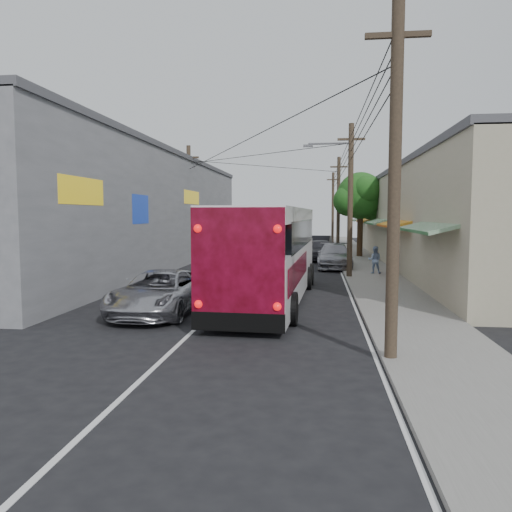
{
  "coord_description": "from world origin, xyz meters",
  "views": [
    {
      "loc": [
        3.52,
        -13.38,
        3.35
      ],
      "look_at": [
        0.94,
        7.55,
        1.59
      ],
      "focal_mm": 35.0,
      "sensor_mm": 36.0,
      "label": 1
    }
  ],
  "objects": [
    {
      "name": "utility_poles",
      "position": [
        3.13,
        20.33,
        4.13
      ],
      "size": [
        11.8,
        45.28,
        8.0
      ],
      "color": "#473828",
      "rests_on": "ground"
    },
    {
      "name": "building_left",
      "position": [
        -8.5,
        18.0,
        3.65
      ],
      "size": [
        7.2,
        36.0,
        7.25
      ],
      "color": "gray",
      "rests_on": "ground"
    },
    {
      "name": "street_tree",
      "position": [
        6.87,
        26.02,
        4.67
      ],
      "size": [
        4.4,
        4.0,
        6.6
      ],
      "color": "#3F2B19",
      "rests_on": "ground"
    },
    {
      "name": "coach_bus",
      "position": [
        1.71,
        5.93,
        1.86
      ],
      "size": [
        3.33,
        12.56,
        3.59
      ],
      "rotation": [
        0.0,
        0.0,
        -0.05
      ],
      "color": "white",
      "rests_on": "ground"
    },
    {
      "name": "building_right",
      "position": [
        10.99,
        22.0,
        3.15
      ],
      "size": [
        7.09,
        40.0,
        6.25
      ],
      "color": "#B2A78D",
      "rests_on": "ground"
    },
    {
      "name": "parked_car_far",
      "position": [
        3.8,
        29.74,
        0.76
      ],
      "size": [
        2.14,
        4.79,
        1.53
      ],
      "primitive_type": "imported",
      "rotation": [
        0.0,
        0.0,
        -0.11
      ],
      "color": "black",
      "rests_on": "ground"
    },
    {
      "name": "sidewalk",
      "position": [
        6.5,
        20.0,
        0.06
      ],
      "size": [
        3.0,
        80.0,
        0.12
      ],
      "primitive_type": "cube",
      "color": "slate",
      "rests_on": "ground"
    },
    {
      "name": "pedestrian_near",
      "position": [
        7.6,
        14.84,
        0.88
      ],
      "size": [
        0.59,
        0.42,
        1.52
      ],
      "primitive_type": "imported",
      "rotation": [
        0.0,
        0.0,
        3.25
      ],
      "color": "#CE6DA0",
      "rests_on": "sidewalk"
    },
    {
      "name": "ground",
      "position": [
        0.0,
        0.0,
        0.0
      ],
      "size": [
        120.0,
        120.0,
        0.0
      ],
      "primitive_type": "plane",
      "color": "black",
      "rests_on": "ground"
    },
    {
      "name": "parked_suv",
      "position": [
        4.6,
        18.0,
        0.76
      ],
      "size": [
        2.17,
        5.25,
        1.52
      ],
      "primitive_type": "imported",
      "rotation": [
        0.0,
        0.0,
        -0.01
      ],
      "color": "gray",
      "rests_on": "ground"
    },
    {
      "name": "jeepney",
      "position": [
        -1.74,
        2.74,
        0.73
      ],
      "size": [
        2.58,
        5.31,
        1.46
      ],
      "primitive_type": "imported",
      "rotation": [
        0.0,
        0.0,
        -0.03
      ],
      "color": "#BAB9C1",
      "rests_on": "ground"
    },
    {
      "name": "pedestrian_far",
      "position": [
        6.67,
        14.48,
        0.86
      ],
      "size": [
        0.79,
        0.65,
        1.48
      ],
      "primitive_type": "imported",
      "rotation": [
        0.0,
        0.0,
        3.01
      ],
      "color": "#90A9D1",
      "rests_on": "sidewalk"
    },
    {
      "name": "parked_car_mid",
      "position": [
        3.8,
        22.99,
        0.79
      ],
      "size": [
        2.22,
        4.75,
        1.57
      ],
      "primitive_type": "imported",
      "rotation": [
        0.0,
        0.0,
        0.08
      ],
      "color": "#26262B",
      "rests_on": "ground"
    }
  ]
}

